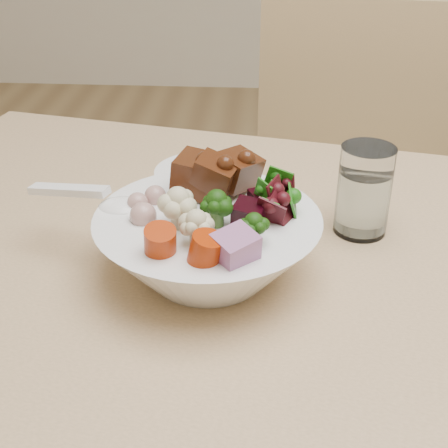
% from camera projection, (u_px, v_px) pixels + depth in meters
% --- Properties ---
extents(dining_table, '(1.73, 1.19, 0.74)m').
position_uv_depth(dining_table, '(443.00, 381.00, 0.67)').
color(dining_table, '#D8B07F').
rests_on(dining_table, ground).
extents(chair_far, '(0.46, 0.46, 0.92)m').
position_uv_depth(chair_far, '(349.00, 205.00, 1.34)').
color(chair_far, tan).
rests_on(chair_far, ground).
extents(food_bowl, '(0.25, 0.25, 0.14)m').
position_uv_depth(food_bowl, '(210.00, 241.00, 0.70)').
color(food_bowl, white).
rests_on(food_bowl, dining_table).
extents(soup_spoon, '(0.16, 0.08, 0.03)m').
position_uv_depth(soup_spoon, '(108.00, 203.00, 0.71)').
color(soup_spoon, white).
rests_on(soup_spoon, food_bowl).
extents(water_glass, '(0.07, 0.07, 0.11)m').
position_uv_depth(water_glass, '(364.00, 194.00, 0.78)').
color(water_glass, silver).
rests_on(water_glass, dining_table).
extents(side_bowl, '(0.13, 0.13, 0.04)m').
position_uv_depth(side_bowl, '(203.00, 185.00, 0.87)').
color(side_bowl, white).
rests_on(side_bowl, dining_table).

